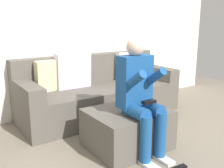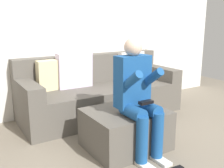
# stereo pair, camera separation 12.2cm
# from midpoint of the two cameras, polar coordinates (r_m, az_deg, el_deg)

# --- Properties ---
(ground_plane) EXTENTS (7.48, 7.48, 0.00)m
(ground_plane) POSITION_cam_midpoint_polar(r_m,az_deg,el_deg) (2.58, 8.89, -17.32)
(ground_plane) COLOR slate
(wall_back) EXTENTS (5.76, 0.10, 2.73)m
(wall_back) POSITION_cam_midpoint_polar(r_m,az_deg,el_deg) (3.88, -10.99, 13.96)
(wall_back) COLOR silver
(wall_back) RESTS_ON ground_plane
(couch_sectional) EXTENTS (2.26, 0.86, 0.91)m
(couch_sectional) POSITION_cam_midpoint_polar(r_m,az_deg,el_deg) (3.75, -4.07, -1.80)
(couch_sectional) COLOR #59544C
(couch_sectional) RESTS_ON ground_plane
(ottoman) EXTENTS (0.80, 0.66, 0.41)m
(ottoman) POSITION_cam_midpoint_polar(r_m,az_deg,el_deg) (2.81, 2.09, -9.74)
(ottoman) COLOR #59544C
(ottoman) RESTS_ON ground_plane
(person_seated) EXTENTS (0.34, 0.55, 1.16)m
(person_seated) POSITION_cam_midpoint_polar(r_m,az_deg,el_deg) (2.55, 4.83, -2.22)
(person_seated) COLOR #194C8C
(person_seated) RESTS_ON ground_plane
(remote_near_ottoman) EXTENTS (0.19, 0.06, 0.02)m
(remote_near_ottoman) POSITION_cam_midpoint_polar(r_m,az_deg,el_deg) (2.56, 12.81, -17.50)
(remote_near_ottoman) COLOR black
(remote_near_ottoman) RESTS_ON ground_plane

